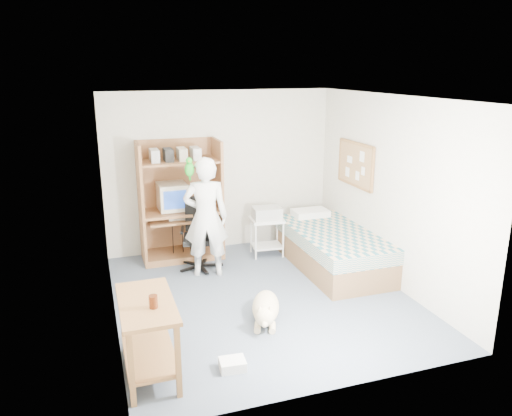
{
  "coord_description": "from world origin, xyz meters",
  "views": [
    {
      "loc": [
        -1.92,
        -5.49,
        2.84
      ],
      "look_at": [
        0.08,
        0.47,
        1.05
      ],
      "focal_mm": 35.0,
      "sensor_mm": 36.0,
      "label": 1
    }
  ],
  "objects_px": {
    "office_chair": "(200,243)",
    "side_desk": "(148,326)",
    "printer_cart": "(267,231)",
    "person": "(206,217)",
    "bed": "(332,248)",
    "dog": "(266,308)",
    "computer_hutch": "(180,205)"
  },
  "relations": [
    {
      "from": "person",
      "to": "printer_cart",
      "type": "bearing_deg",
      "value": -143.99
    },
    {
      "from": "bed",
      "to": "person",
      "type": "height_order",
      "value": "person"
    },
    {
      "from": "bed",
      "to": "person",
      "type": "xyz_separation_m",
      "value": [
        -1.79,
        0.33,
        0.55
      ]
    },
    {
      "from": "computer_hutch",
      "to": "side_desk",
      "type": "height_order",
      "value": "computer_hutch"
    },
    {
      "from": "office_chair",
      "to": "dog",
      "type": "distance_m",
      "value": 1.89
    },
    {
      "from": "computer_hutch",
      "to": "printer_cart",
      "type": "xyz_separation_m",
      "value": [
        1.27,
        -0.35,
        -0.43
      ]
    },
    {
      "from": "side_desk",
      "to": "person",
      "type": "bearing_deg",
      "value": 63.66
    },
    {
      "from": "printer_cart",
      "to": "computer_hutch",
      "type": "bearing_deg",
      "value": 170.05
    },
    {
      "from": "computer_hutch",
      "to": "printer_cart",
      "type": "bearing_deg",
      "value": -15.28
    },
    {
      "from": "bed",
      "to": "dog",
      "type": "xyz_separation_m",
      "value": [
        -1.46,
        -1.21,
        -0.13
      ]
    },
    {
      "from": "office_chair",
      "to": "side_desk",
      "type": "bearing_deg",
      "value": -99.61
    },
    {
      "from": "person",
      "to": "side_desk",
      "type": "bearing_deg",
      "value": 76.75
    },
    {
      "from": "computer_hutch",
      "to": "printer_cart",
      "type": "distance_m",
      "value": 1.38
    },
    {
      "from": "side_desk",
      "to": "bed",
      "type": "bearing_deg",
      "value": 32.5
    },
    {
      "from": "side_desk",
      "to": "office_chair",
      "type": "relative_size",
      "value": 0.99
    },
    {
      "from": "computer_hutch",
      "to": "bed",
      "type": "xyz_separation_m",
      "value": [
        2.0,
        -1.12,
        -0.53
      ]
    },
    {
      "from": "person",
      "to": "printer_cart",
      "type": "height_order",
      "value": "person"
    },
    {
      "from": "computer_hutch",
      "to": "side_desk",
      "type": "distance_m",
      "value": 3.08
    },
    {
      "from": "bed",
      "to": "office_chair",
      "type": "distance_m",
      "value": 1.93
    },
    {
      "from": "computer_hutch",
      "to": "dog",
      "type": "relative_size",
      "value": 1.94
    },
    {
      "from": "computer_hutch",
      "to": "side_desk",
      "type": "xyz_separation_m",
      "value": [
        -0.85,
        -2.94,
        -0.33
      ]
    },
    {
      "from": "office_chair",
      "to": "bed",
      "type": "bearing_deg",
      "value": -6.03
    },
    {
      "from": "computer_hutch",
      "to": "person",
      "type": "bearing_deg",
      "value": -75.03
    },
    {
      "from": "computer_hutch",
      "to": "bed",
      "type": "height_order",
      "value": "computer_hutch"
    },
    {
      "from": "dog",
      "to": "printer_cart",
      "type": "relative_size",
      "value": 1.58
    },
    {
      "from": "side_desk",
      "to": "dog",
      "type": "xyz_separation_m",
      "value": [
        1.39,
        0.6,
        -0.33
      ]
    },
    {
      "from": "printer_cart",
      "to": "office_chair",
      "type": "bearing_deg",
      "value": -167.25
    },
    {
      "from": "office_chair",
      "to": "printer_cart",
      "type": "relative_size",
      "value": 1.72
    },
    {
      "from": "side_desk",
      "to": "printer_cart",
      "type": "bearing_deg",
      "value": 50.75
    },
    {
      "from": "bed",
      "to": "dog",
      "type": "distance_m",
      "value": 1.9
    },
    {
      "from": "side_desk",
      "to": "printer_cart",
      "type": "xyz_separation_m",
      "value": [
        2.12,
        2.59,
        -0.1
      ]
    },
    {
      "from": "office_chair",
      "to": "person",
      "type": "height_order",
      "value": "person"
    }
  ]
}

